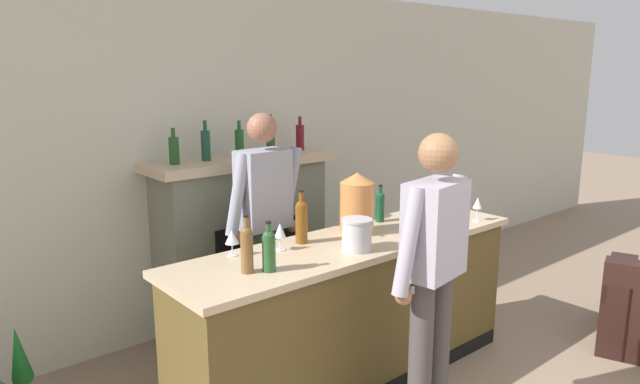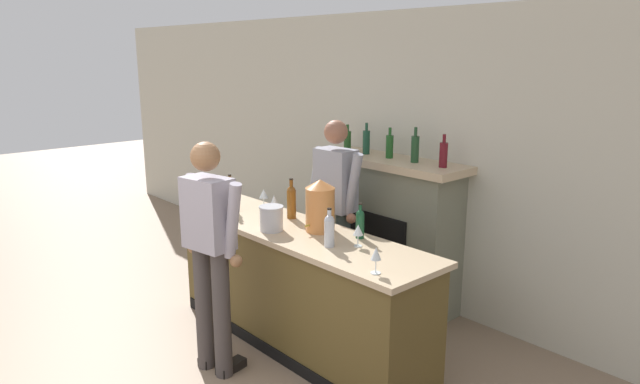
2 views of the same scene
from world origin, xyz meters
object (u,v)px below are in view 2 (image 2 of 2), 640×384
potted_plant_corner (241,235)px  wine_bottle_cabernet_heavy (291,201)px  wine_bottle_merlot_tall (232,199)px  wine_glass_front_right (358,231)px  fireplace_stone (390,230)px  wine_bottle_burgundy_dark (329,229)px  wine_bottle_chardonnay_pale (360,223)px  ice_bucket_steel (271,218)px  copper_dispenser (320,205)px  wine_glass_back_row (376,255)px  person_bartender (335,208)px  wine_glass_by_dispenser (274,201)px  person_customer (210,249)px  wine_glass_mid_counter (264,194)px  wine_bottle_port_short (230,194)px

potted_plant_corner → wine_bottle_cabernet_heavy: (1.70, -0.61, 0.85)m
wine_bottle_merlot_tall → wine_glass_front_right: 1.37m
fireplace_stone → wine_bottle_burgundy_dark: size_ratio=5.97×
wine_bottle_chardonnay_pale → ice_bucket_steel: bearing=-147.6°
copper_dispenser → wine_bottle_burgundy_dark: copper_dispenser is taller
wine_bottle_chardonnay_pale → wine_glass_back_row: 0.72m
person_bartender → wine_glass_back_row: person_bartender is taller
ice_bucket_steel → wine_glass_by_dispenser: size_ratio=1.15×
wine_glass_front_right → wine_glass_by_dispenser: size_ratio=0.96×
wine_bottle_chardonnay_pale → potted_plant_corner: bearing=166.9°
person_customer → wine_glass_by_dispenser: 0.97m
wine_bottle_cabernet_heavy → wine_glass_by_dispenser: size_ratio=2.01×
person_customer → wine_bottle_chardonnay_pale: bearing=58.6°
wine_bottle_merlot_tall → person_bartender: bearing=56.9°
wine_glass_front_right → wine_glass_by_dispenser: wine_glass_by_dispenser is taller
copper_dispenser → wine_glass_by_dispenser: size_ratio=2.42×
fireplace_stone → wine_bottle_cabernet_heavy: 1.14m
wine_glass_front_right → fireplace_stone: bearing=120.7°
copper_dispenser → wine_glass_front_right: bearing=-5.8°
person_customer → copper_dispenser: size_ratio=4.24×
wine_bottle_cabernet_heavy → wine_glass_back_row: (1.33, -0.40, -0.03)m
fireplace_stone → potted_plant_corner: bearing=-167.6°
copper_dispenser → wine_bottle_chardonnay_pale: (0.33, 0.10, -0.09)m
wine_bottle_burgundy_dark → wine_glass_front_right: bearing=48.3°
fireplace_stone → wine_bottle_merlot_tall: size_ratio=6.09×
person_bartender → wine_glass_back_row: bearing=-34.1°
wine_bottle_chardonnay_pale → wine_glass_mid_counter: bearing=179.0°
wine_bottle_cabernet_heavy → potted_plant_corner: bearing=160.1°
person_customer → wine_bottle_burgundy_dark: (0.57, 0.65, 0.15)m
person_customer → wine_bottle_port_short: size_ratio=5.41×
ice_bucket_steel → wine_glass_mid_counter: bearing=147.9°
wine_glass_by_dispenser → wine_glass_front_right: bearing=-3.9°
wine_bottle_burgundy_dark → wine_glass_mid_counter: 1.27m
wine_glass_mid_counter → wine_glass_by_dispenser: size_ratio=0.93×
wine_bottle_burgundy_dark → wine_glass_mid_counter: wine_bottle_burgundy_dark is taller
copper_dispenser → wine_glass_mid_counter: copper_dispenser is taller
wine_bottle_chardonnay_pale → wine_glass_back_row: bearing=-38.0°
ice_bucket_steel → wine_bottle_cabernet_heavy: 0.38m
person_customer → wine_glass_by_dispenser: size_ratio=10.23×
person_customer → fireplace_stone: bearing=89.1°
wine_bottle_port_short → wine_bottle_cabernet_heavy: bearing=22.7°
wine_glass_back_row → person_bartender: bearing=145.9°
copper_dispenser → wine_glass_front_right: copper_dispenser is taller
wine_bottle_burgundy_dark → wine_bottle_chardonnay_pale: bearing=87.5°
wine_glass_mid_counter → wine_bottle_port_short: bearing=-106.6°
person_customer → wine_glass_mid_counter: bearing=124.0°
wine_bottle_chardonnay_pale → wine_glass_mid_counter: 1.24m
person_customer → wine_bottle_cabernet_heavy: (-0.18, 0.91, 0.17)m
fireplace_stone → copper_dispenser: bearing=-78.7°
person_customer → wine_bottle_chardonnay_pale: (0.58, 0.96, 0.14)m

